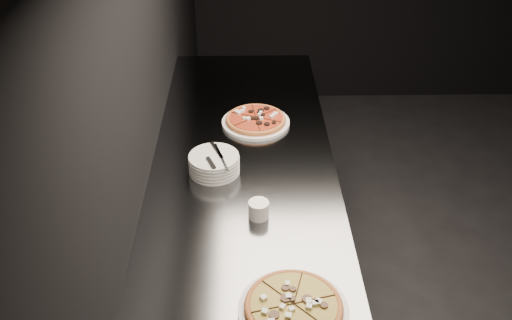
{
  "coord_description": "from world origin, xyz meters",
  "views": [
    {
      "loc": [
        -2.12,
        -1.77,
        2.21
      ],
      "look_at": [
        -2.08,
        0.04,
        1.0
      ],
      "focal_mm": 40.0,
      "sensor_mm": 36.0,
      "label": 1
    }
  ],
  "objects_px": {
    "pizza_tomato": "(256,120)",
    "plate_stack": "(214,164)",
    "counter": "(245,270)",
    "pizza_mushroom": "(294,308)",
    "cutlery": "(216,157)",
    "ramekin": "(259,209)"
  },
  "relations": [
    {
      "from": "plate_stack",
      "to": "cutlery",
      "type": "distance_m",
      "value": 0.04
    },
    {
      "from": "counter",
      "to": "pizza_tomato",
      "type": "relative_size",
      "value": 6.89
    },
    {
      "from": "pizza_mushroom",
      "to": "cutlery",
      "type": "xyz_separation_m",
      "value": [
        -0.25,
        0.71,
        0.06
      ]
    },
    {
      "from": "pizza_mushroom",
      "to": "cutlery",
      "type": "relative_size",
      "value": 1.66
    },
    {
      "from": "pizza_mushroom",
      "to": "cutlery",
      "type": "distance_m",
      "value": 0.76
    },
    {
      "from": "counter",
      "to": "ramekin",
      "type": "xyz_separation_m",
      "value": [
        0.05,
        -0.2,
        0.49
      ]
    },
    {
      "from": "counter",
      "to": "pizza_tomato",
      "type": "distance_m",
      "value": 0.66
    },
    {
      "from": "pizza_tomato",
      "to": "plate_stack",
      "type": "xyz_separation_m",
      "value": [
        -0.17,
        -0.37,
        0.02
      ]
    },
    {
      "from": "plate_stack",
      "to": "cutlery",
      "type": "relative_size",
      "value": 0.94
    },
    {
      "from": "cutlery",
      "to": "counter",
      "type": "bearing_deg",
      "value": -54.4
    },
    {
      "from": "ramekin",
      "to": "counter",
      "type": "bearing_deg",
      "value": 105.09
    },
    {
      "from": "cutlery",
      "to": "ramekin",
      "type": "bearing_deg",
      "value": -81.21
    },
    {
      "from": "counter",
      "to": "pizza_tomato",
      "type": "xyz_separation_m",
      "value": [
        0.06,
        0.45,
        0.48
      ]
    },
    {
      "from": "counter",
      "to": "pizza_tomato",
      "type": "bearing_deg",
      "value": 82.82
    },
    {
      "from": "counter",
      "to": "pizza_mushroom",
      "type": "distance_m",
      "value": 0.82
    },
    {
      "from": "pizza_mushroom",
      "to": "plate_stack",
      "type": "height_order",
      "value": "plate_stack"
    },
    {
      "from": "counter",
      "to": "plate_stack",
      "type": "distance_m",
      "value": 0.52
    },
    {
      "from": "ramekin",
      "to": "pizza_mushroom",
      "type": "bearing_deg",
      "value": -78.34
    },
    {
      "from": "pizza_mushroom",
      "to": "pizza_tomato",
      "type": "bearing_deg",
      "value": 94.61
    },
    {
      "from": "pizza_tomato",
      "to": "cutlery",
      "type": "relative_size",
      "value": 1.68
    },
    {
      "from": "pizza_mushroom",
      "to": "pizza_tomato",
      "type": "distance_m",
      "value": 1.1
    },
    {
      "from": "plate_stack",
      "to": "pizza_tomato",
      "type": "bearing_deg",
      "value": 65.2
    }
  ]
}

